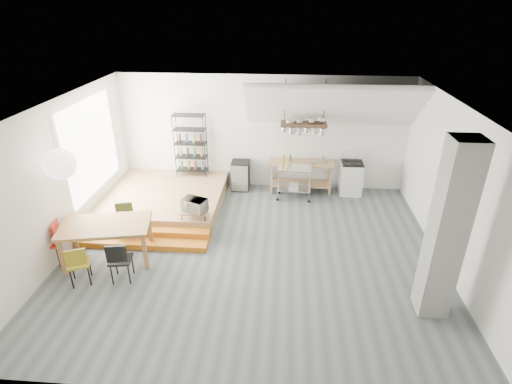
# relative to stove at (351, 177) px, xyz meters

# --- Properties ---
(floor) EXTENTS (8.00, 8.00, 0.00)m
(floor) POSITION_rel_stove_xyz_m (-2.50, -3.16, -0.48)
(floor) COLOR #4D5759
(floor) RESTS_ON ground
(wall_back) EXTENTS (8.00, 0.04, 3.20)m
(wall_back) POSITION_rel_stove_xyz_m (-2.50, 0.34, 1.12)
(wall_back) COLOR silver
(wall_back) RESTS_ON ground
(wall_left) EXTENTS (0.04, 7.00, 3.20)m
(wall_left) POSITION_rel_stove_xyz_m (-6.50, -3.16, 1.12)
(wall_left) COLOR silver
(wall_left) RESTS_ON ground
(wall_right) EXTENTS (0.04, 7.00, 3.20)m
(wall_right) POSITION_rel_stove_xyz_m (1.50, -3.16, 1.12)
(wall_right) COLOR silver
(wall_right) RESTS_ON ground
(ceiling) EXTENTS (8.00, 7.00, 0.02)m
(ceiling) POSITION_rel_stove_xyz_m (-2.50, -3.16, 2.72)
(ceiling) COLOR white
(ceiling) RESTS_ON wall_back
(slope_ceiling) EXTENTS (4.40, 1.44, 1.32)m
(slope_ceiling) POSITION_rel_stove_xyz_m (-0.70, -0.26, 2.07)
(slope_ceiling) COLOR white
(slope_ceiling) RESTS_ON wall_back
(window_pane) EXTENTS (0.02, 2.50, 2.20)m
(window_pane) POSITION_rel_stove_xyz_m (-6.48, -1.66, 1.32)
(window_pane) COLOR white
(window_pane) RESTS_ON wall_left
(platform) EXTENTS (3.00, 3.00, 0.40)m
(platform) POSITION_rel_stove_xyz_m (-5.00, -1.16, -0.28)
(platform) COLOR #9A724D
(platform) RESTS_ON ground
(step_lower) EXTENTS (3.00, 0.35, 0.13)m
(step_lower) POSITION_rel_stove_xyz_m (-5.00, -3.11, -0.41)
(step_lower) COLOR #BF6A16
(step_lower) RESTS_ON ground
(step_upper) EXTENTS (3.00, 0.35, 0.27)m
(step_upper) POSITION_rel_stove_xyz_m (-5.00, -2.76, -0.35)
(step_upper) COLOR #BF6A16
(step_upper) RESTS_ON ground
(concrete_column) EXTENTS (0.50, 0.50, 3.20)m
(concrete_column) POSITION_rel_stove_xyz_m (0.80, -4.66, 1.12)
(concrete_column) COLOR gray
(concrete_column) RESTS_ON ground
(kitchen_counter) EXTENTS (1.80, 0.60, 0.91)m
(kitchen_counter) POSITION_rel_stove_xyz_m (-1.40, -0.01, 0.15)
(kitchen_counter) COLOR #9A724D
(kitchen_counter) RESTS_ON ground
(stove) EXTENTS (0.60, 0.60, 1.18)m
(stove) POSITION_rel_stove_xyz_m (0.00, 0.00, 0.00)
(stove) COLOR white
(stove) RESTS_ON ground
(pot_rack) EXTENTS (1.20, 0.50, 1.43)m
(pot_rack) POSITION_rel_stove_xyz_m (-1.37, -0.23, 1.50)
(pot_rack) COLOR #3B2217
(pot_rack) RESTS_ON ceiling
(wire_shelving) EXTENTS (0.88, 0.38, 1.80)m
(wire_shelving) POSITION_rel_stove_xyz_m (-4.50, 0.04, 0.85)
(wire_shelving) COLOR black
(wire_shelving) RESTS_ON platform
(microwave_shelf) EXTENTS (0.60, 0.40, 0.16)m
(microwave_shelf) POSITION_rel_stove_xyz_m (-3.90, -2.41, 0.07)
(microwave_shelf) COLOR #9A724D
(microwave_shelf) RESTS_ON platform
(paper_lantern) EXTENTS (0.60, 0.60, 0.60)m
(paper_lantern) POSITION_rel_stove_xyz_m (-6.07, -3.74, 1.72)
(paper_lantern) COLOR white
(paper_lantern) RESTS_ON ceiling
(dining_table) EXTENTS (1.95, 1.34, 0.85)m
(dining_table) POSITION_rel_stove_xyz_m (-5.48, -3.63, 0.28)
(dining_table) COLOR olive
(dining_table) RESTS_ON ground
(chair_mustard) EXTENTS (0.52, 0.52, 0.86)m
(chair_mustard) POSITION_rel_stove_xyz_m (-5.69, -4.48, 0.03)
(chair_mustard) COLOR #9D891B
(chair_mustard) RESTS_ON ground
(chair_black) EXTENTS (0.46, 0.46, 0.89)m
(chair_black) POSITION_rel_stove_xyz_m (-4.94, -4.34, 0.05)
(chair_black) COLOR black
(chair_black) RESTS_ON ground
(chair_olive) EXTENTS (0.48, 0.48, 0.86)m
(chair_olive) POSITION_rel_stove_xyz_m (-5.42, -2.80, 0.04)
(chair_olive) COLOR #505729
(chair_olive) RESTS_ON ground
(chair_red) EXTENTS (0.54, 0.54, 0.96)m
(chair_red) POSITION_rel_stove_xyz_m (-6.56, -3.83, 0.09)
(chair_red) COLOR red
(chair_red) RESTS_ON ground
(rolling_cart) EXTENTS (0.96, 0.58, 0.91)m
(rolling_cart) POSITION_rel_stove_xyz_m (-1.58, -0.46, 0.11)
(rolling_cart) COLOR silver
(rolling_cart) RESTS_ON ground
(mini_fridge) EXTENTS (0.49, 0.49, 0.84)m
(mini_fridge) POSITION_rel_stove_xyz_m (-3.11, 0.04, -0.06)
(mini_fridge) COLOR black
(mini_fridge) RESTS_ON ground
(microwave) EXTENTS (0.64, 0.54, 0.30)m
(microwave) POSITION_rel_stove_xyz_m (-3.90, -2.41, 0.24)
(microwave) COLOR beige
(microwave) RESTS_ON microwave_shelf
(bowl) EXTENTS (0.22, 0.22, 0.05)m
(bowl) POSITION_rel_stove_xyz_m (-1.08, -0.06, 0.46)
(bowl) COLOR silver
(bowl) RESTS_ON kitchen_counter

